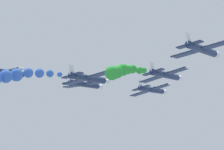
% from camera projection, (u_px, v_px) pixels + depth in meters
% --- Properties ---
extents(airplane_lead, '(9.41, 10.35, 3.04)m').
position_uv_depth(airplane_lead, '(152.00, 90.00, 95.51)').
color(airplane_lead, navy).
extents(airplane_left_inner, '(9.56, 10.35, 2.35)m').
position_uv_depth(airplane_left_inner, '(85.00, 84.00, 93.59)').
color(airplane_left_inner, navy).
extents(airplane_right_inner, '(9.42, 10.35, 3.02)m').
position_uv_depth(airplane_right_inner, '(166.00, 75.00, 80.74)').
color(airplane_right_inner, navy).
extents(smoke_trail_right_inner, '(3.52, 13.31, 3.42)m').
position_uv_depth(smoke_trail_right_inner, '(122.00, 71.00, 67.42)').
color(smoke_trail_right_inner, green).
extents(airplane_left_outer, '(9.49, 10.35, 2.81)m').
position_uv_depth(airplane_left_outer, '(89.00, 78.00, 77.57)').
color(airplane_left_outer, navy).
extents(airplane_right_outer, '(9.55, 10.35, 2.51)m').
position_uv_depth(airplane_right_outer, '(7.00, 72.00, 91.18)').
color(airplane_right_outer, navy).
extents(airplane_trailing, '(9.50, 10.35, 2.79)m').
position_uv_depth(airplane_trailing, '(202.00, 49.00, 67.87)').
color(airplane_trailing, navy).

